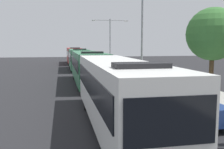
# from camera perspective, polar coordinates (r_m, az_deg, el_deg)

# --- Properties ---
(bus_lead) EXTENTS (2.58, 11.85, 3.21)m
(bus_lead) POSITION_cam_1_polar(r_m,az_deg,el_deg) (11.80, 1.14, -3.54)
(bus_lead) COLOR silver
(bus_lead) RESTS_ON ground_plane
(bus_second_in_line) EXTENTS (2.58, 12.07, 3.21)m
(bus_second_in_line) POSITION_cam_1_polar(r_m,az_deg,el_deg) (24.70, -5.38, 1.81)
(bus_second_in_line) COLOR #33724C
(bus_second_in_line) RESTS_ON ground_plane
(bus_middle) EXTENTS (2.58, 10.45, 3.21)m
(bus_middle) POSITION_cam_1_polar(r_m,az_deg,el_deg) (38.50, -7.49, 3.53)
(bus_middle) COLOR #33724C
(bus_middle) RESTS_ON ground_plane
(bus_fourth_in_line) EXTENTS (2.58, 12.41, 3.21)m
(bus_fourth_in_line) POSITION_cam_1_polar(r_m,az_deg,el_deg) (51.18, -8.42, 4.29)
(bus_fourth_in_line) COLOR maroon
(bus_fourth_in_line) RESTS_ON ground_plane
(white_suv) EXTENTS (1.86, 4.79, 1.90)m
(white_suv) POSITION_cam_1_polar(r_m,az_deg,el_deg) (13.43, 16.55, -5.41)
(white_suv) COLOR navy
(white_suv) RESTS_ON ground_plane
(streetlamp_mid) EXTENTS (5.24, 0.28, 8.93)m
(streetlamp_mid) POSITION_cam_1_polar(r_m,az_deg,el_deg) (25.85, 6.70, 10.49)
(streetlamp_mid) COLOR gray
(streetlamp_mid) RESTS_ON sidewalk
(streetlamp_far) EXTENTS (5.91, 0.28, 7.69)m
(streetlamp_far) POSITION_cam_1_polar(r_m,az_deg,el_deg) (42.17, -0.42, 8.23)
(streetlamp_far) COLOR gray
(streetlamp_far) RESTS_ON sidewalk
(roadside_tree) EXTENTS (3.72, 3.72, 6.21)m
(roadside_tree) POSITION_cam_1_polar(r_m,az_deg,el_deg) (19.54, 21.45, 8.29)
(roadside_tree) COLOR #4C3823
(roadside_tree) RESTS_ON sidewalk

